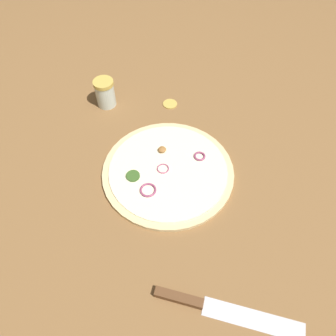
{
  "coord_description": "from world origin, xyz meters",
  "views": [
    {
      "loc": [
        -0.06,
        0.53,
        0.73
      ],
      "look_at": [
        0.0,
        0.0,
        0.02
      ],
      "focal_mm": 35.0,
      "sensor_mm": 36.0,
      "label": 1
    }
  ],
  "objects_px": {
    "pizza": "(168,171)",
    "loose_cap": "(170,104)",
    "spice_jar": "(105,93)",
    "knife": "(205,305)"
  },
  "relations": [
    {
      "from": "spice_jar",
      "to": "loose_cap",
      "type": "height_order",
      "value": "spice_jar"
    },
    {
      "from": "spice_jar",
      "to": "loose_cap",
      "type": "bearing_deg",
      "value": -174.7
    },
    {
      "from": "spice_jar",
      "to": "loose_cap",
      "type": "xyz_separation_m",
      "value": [
        -0.21,
        -0.02,
        -0.04
      ]
    },
    {
      "from": "knife",
      "to": "loose_cap",
      "type": "distance_m",
      "value": 0.63
    },
    {
      "from": "pizza",
      "to": "spice_jar",
      "type": "relative_size",
      "value": 3.96
    },
    {
      "from": "pizza",
      "to": "loose_cap",
      "type": "xyz_separation_m",
      "value": [
        0.02,
        -0.28,
        -0.0
      ]
    },
    {
      "from": "pizza",
      "to": "spice_jar",
      "type": "distance_m",
      "value": 0.35
    },
    {
      "from": "pizza",
      "to": "knife",
      "type": "distance_m",
      "value": 0.36
    },
    {
      "from": "pizza",
      "to": "spice_jar",
      "type": "bearing_deg",
      "value": -48.55
    },
    {
      "from": "loose_cap",
      "to": "pizza",
      "type": "bearing_deg",
      "value": 94.48
    }
  ]
}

